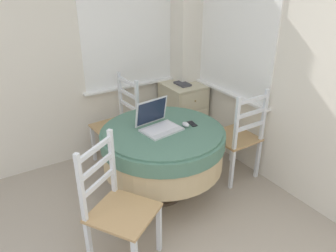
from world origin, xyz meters
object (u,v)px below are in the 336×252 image
at_px(round_dining_table, 163,145).
at_px(cell_phone, 192,124).
at_px(dining_chair_near_back_window, 118,124).
at_px(dining_chair_camera_near, 117,209).
at_px(book_on_cabinet, 182,84).
at_px(laptop, 158,123).
at_px(computer_mouse, 186,124).
at_px(dining_chair_near_right_window, 238,137).
at_px(corner_cabinet, 183,112).

distance_m(round_dining_table, cell_phone, 0.34).
relative_size(round_dining_table, dining_chair_near_back_window, 1.14).
height_order(dining_chair_camera_near, book_on_cabinet, dining_chair_camera_near).
relative_size(laptop, computer_mouse, 4.45).
height_order(laptop, dining_chair_near_right_window, dining_chair_near_right_window).
distance_m(round_dining_table, corner_cabinet, 1.21).
bearing_deg(laptop, cell_phone, -15.31).
height_order(round_dining_table, dining_chair_near_back_window, dining_chair_near_back_window).
distance_m(laptop, cell_phone, 0.33).
height_order(computer_mouse, dining_chair_near_back_window, dining_chair_near_back_window).
relative_size(dining_chair_near_back_window, dining_chair_near_right_window, 1.00).
distance_m(computer_mouse, cell_phone, 0.08).
distance_m(dining_chair_near_right_window, corner_cabinet, 0.98).
bearing_deg(cell_phone, dining_chair_near_back_window, 112.61).
height_order(computer_mouse, dining_chair_camera_near, dining_chair_camera_near).
relative_size(cell_phone, dining_chair_near_back_window, 0.12).
bearing_deg(computer_mouse, corner_cabinet, 56.47).
relative_size(laptop, dining_chair_near_back_window, 0.38).
distance_m(dining_chair_near_back_window, book_on_cabinet, 0.92).
relative_size(cell_phone, corner_cabinet, 0.16).
height_order(laptop, book_on_cabinet, laptop).
height_order(corner_cabinet, book_on_cabinet, book_on_cabinet).
bearing_deg(dining_chair_near_right_window, dining_chair_near_back_window, 133.98).
distance_m(cell_phone, dining_chair_near_right_window, 0.60).
bearing_deg(corner_cabinet, dining_chair_camera_near, -138.11).
bearing_deg(corner_cabinet, round_dining_table, -133.48).
xyz_separation_m(cell_phone, book_on_cabinet, (0.50, 0.89, 0.04)).
relative_size(dining_chair_camera_near, book_on_cabinet, 4.80).
height_order(round_dining_table, dining_chair_near_right_window, dining_chair_near_right_window).
bearing_deg(dining_chair_camera_near, book_on_cabinet, 42.01).
bearing_deg(corner_cabinet, dining_chair_near_back_window, -177.11).
height_order(cell_phone, dining_chair_near_right_window, dining_chair_near_right_window).
bearing_deg(computer_mouse, cell_phone, 6.97).
bearing_deg(laptop, computer_mouse, -22.25).
distance_m(laptop, dining_chair_near_back_window, 0.85).
relative_size(round_dining_table, laptop, 3.03).
relative_size(computer_mouse, dining_chair_near_right_window, 0.08).
xyz_separation_m(laptop, computer_mouse, (0.24, -0.10, -0.03)).
bearing_deg(cell_phone, dining_chair_camera_near, -156.33).
distance_m(computer_mouse, dining_chair_camera_near, 1.01).
distance_m(dining_chair_near_right_window, dining_chair_camera_near, 1.54).
bearing_deg(laptop, corner_cabinet, 44.39).
bearing_deg(book_on_cabinet, dining_chair_camera_near, -137.99).
distance_m(round_dining_table, dining_chair_near_right_window, 0.84).
height_order(dining_chair_near_back_window, book_on_cabinet, dining_chair_near_back_window).
height_order(dining_chair_near_back_window, dining_chair_near_right_window, same).
height_order(round_dining_table, dining_chair_camera_near, dining_chair_camera_near).
height_order(round_dining_table, book_on_cabinet, book_on_cabinet).
height_order(round_dining_table, computer_mouse, computer_mouse).
xyz_separation_m(dining_chair_near_back_window, book_on_cabinet, (0.87, 0.02, 0.31)).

